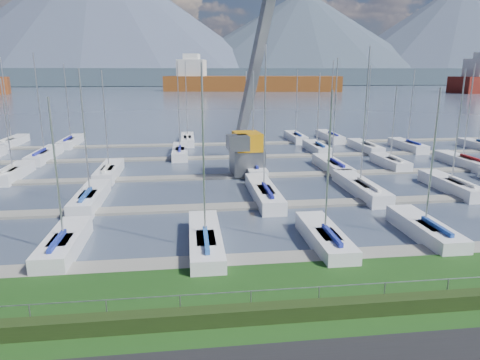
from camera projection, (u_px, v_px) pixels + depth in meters
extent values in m
cube|color=black|center=(290.00, 359.00, 15.69)|extent=(160.00, 2.00, 0.04)
cube|color=#444F63|center=(192.00, 88.00, 268.68)|extent=(800.00, 540.00, 0.20)
cube|color=#203011|center=(275.00, 312.00, 18.10)|extent=(80.00, 0.70, 0.70)
cylinder|color=gray|center=(274.00, 290.00, 18.28)|extent=(80.00, 0.04, 0.04)
cube|color=#3F4F5C|center=(191.00, 76.00, 334.40)|extent=(900.00, 80.00, 12.00)
cone|color=#475068|center=(98.00, 16.00, 379.53)|extent=(340.00, 340.00, 115.00)
cone|color=#3C4858|center=(303.00, 37.00, 415.21)|extent=(300.00, 300.00, 85.00)
cone|color=#424C61|center=(460.00, 31.00, 442.95)|extent=(320.00, 320.00, 100.00)
cube|color=slate|center=(253.00, 260.00, 24.40)|extent=(90.00, 1.60, 0.25)
cube|color=slate|center=(234.00, 207.00, 34.01)|extent=(90.00, 1.60, 0.25)
cube|color=gray|center=(223.00, 177.00, 43.63)|extent=(90.00, 1.60, 0.25)
cube|color=slate|center=(217.00, 158.00, 53.25)|extent=(90.00, 1.60, 0.25)
cube|color=slate|center=(212.00, 144.00, 62.86)|extent=(90.00, 1.60, 0.25)
cube|color=#585A5F|center=(247.00, 161.00, 44.18)|extent=(3.43, 3.43, 2.60)
cube|color=orange|center=(247.00, 141.00, 43.66)|extent=(2.85, 3.59, 1.80)
cube|color=slate|center=(258.00, 51.00, 45.97)|extent=(3.76, 11.11, 19.89)
cube|color=#53565A|center=(238.00, 143.00, 41.55)|extent=(2.16, 2.35, 1.40)
cube|color=brown|center=(252.00, 86.00, 228.91)|extent=(94.47, 34.77, 10.00)
cube|color=silver|center=(192.00, 71.00, 229.04)|extent=(16.34, 16.34, 12.00)
cube|color=silver|center=(192.00, 58.00, 227.31)|extent=(9.34, 9.34, 4.00)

